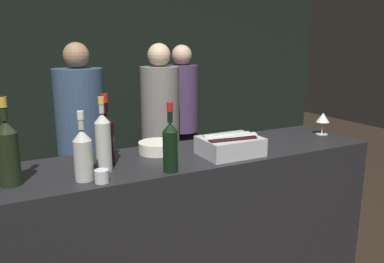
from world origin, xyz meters
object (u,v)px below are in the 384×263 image
person_in_hoodie (160,124)px  red_wine_bottle_tall (107,137)px  candle_votive (102,176)px  white_wine_bottle (83,153)px  bowl_white (158,147)px  champagne_bottle (8,151)px  wine_glass (323,118)px  person_blond_tee (82,134)px  rose_wine_bottle (103,140)px  red_wine_bottle_burgundy (170,145)px  ice_bin_with_bottles (230,144)px  person_grey_polo (182,115)px

person_in_hoodie → red_wine_bottle_tall: bearing=-94.8°
red_wine_bottle_tall → person_in_hoodie: person_in_hoodie is taller
candle_votive → white_wine_bottle: size_ratio=0.20×
bowl_white → person_in_hoodie: (0.56, 1.31, -0.17)m
champagne_bottle → person_in_hoodie: (1.32, 1.48, -0.29)m
bowl_white → wine_glass: wine_glass is taller
white_wine_bottle → person_blond_tee: person_blond_tee is taller
white_wine_bottle → person_in_hoodie: size_ratio=0.19×
rose_wine_bottle → red_wine_bottle_burgundy: size_ratio=1.07×
wine_glass → person_blond_tee: person_blond_tee is taller
bowl_white → wine_glass: (1.16, -0.10, 0.08)m
wine_glass → white_wine_bottle: 1.63m
white_wine_bottle → person_in_hoodie: (1.02, 1.57, -0.26)m
ice_bin_with_bottles → bowl_white: size_ratio=1.60×
person_in_hoodie → person_grey_polo: person_in_hoodie is taller
rose_wine_bottle → person_grey_polo: bearing=54.6°
red_wine_bottle_burgundy → rose_wine_bottle: bearing=149.8°
wine_glass → champagne_bottle: (-1.92, -0.07, 0.04)m
red_wine_bottle_tall → red_wine_bottle_burgundy: bearing=-45.8°
red_wine_bottle_burgundy → wine_glass: bearing=10.5°
person_grey_polo → bowl_white: bearing=-46.7°
person_blond_tee → bowl_white: bearing=-101.9°
white_wine_bottle → red_wine_bottle_burgundy: 0.40m
white_wine_bottle → champagne_bottle: (-0.30, 0.08, 0.03)m
wine_glass → champagne_bottle: champagne_bottle is taller
ice_bin_with_bottles → bowl_white: ice_bin_with_bottles is taller
ice_bin_with_bottles → person_blond_tee: person_blond_tee is taller
ice_bin_with_bottles → red_wine_bottle_burgundy: (-0.41, -0.11, 0.07)m
ice_bin_with_bottles → person_blond_tee: 1.60m
rose_wine_bottle → person_grey_polo: person_grey_polo is taller
bowl_white → person_grey_polo: (0.96, 1.68, -0.18)m
red_wine_bottle_tall → person_grey_polo: person_grey_polo is taller
person_blond_tee → person_grey_polo: size_ratio=1.01×
person_blond_tee → person_in_hoodie: bearing=-17.5°
red_wine_bottle_tall → ice_bin_with_bottles: bearing=-12.3°
ice_bin_with_bottles → rose_wine_bottle: size_ratio=0.96×
red_wine_bottle_tall → person_in_hoodie: (0.87, 1.39, -0.28)m
white_wine_bottle → champagne_bottle: size_ratio=0.82×
person_in_hoodie → wine_glass: bearing=-39.7°
person_in_hoodie → rose_wine_bottle: bearing=-94.4°
person_in_hoodie → person_blond_tee: (-0.74, -0.03, -0.01)m
wine_glass → person_grey_polo: 1.81m
person_grey_polo → red_wine_bottle_burgundy: bearing=-44.0°
ice_bin_with_bottles → rose_wine_bottle: 0.70m
candle_votive → person_grey_polo: bearing=55.7°
wine_glass → ice_bin_with_bottles: bearing=-171.5°
wine_glass → person_grey_polo: (-0.20, 1.78, -0.25)m
candle_votive → champagne_bottle: bearing=157.0°
red_wine_bottle_tall → person_grey_polo: size_ratio=0.22×
white_wine_bottle → champagne_bottle: 0.31m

